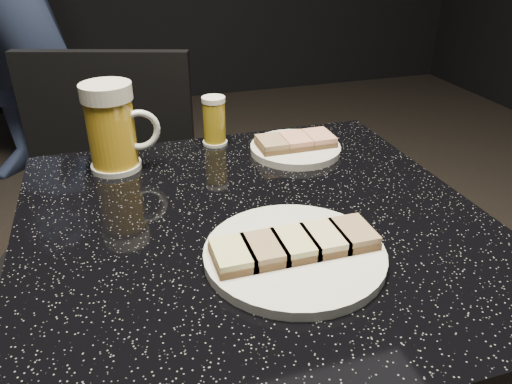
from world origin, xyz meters
TOP-DOWN VIEW (x-y plane):
  - plate_large at (0.02, -0.11)m, footprint 0.24×0.24m
  - plate_small at (0.15, 0.22)m, footprint 0.18×0.18m
  - table at (0.00, 0.00)m, footprint 0.70×0.70m
  - beer_mug at (-0.19, 0.25)m, footprint 0.13×0.09m
  - beer_tumbler at (0.01, 0.31)m, footprint 0.05×0.05m
  - chair at (-0.23, 0.51)m, footprint 0.53×0.53m
  - canapes_on_plate_large at (0.02, -0.11)m, footprint 0.22×0.07m
  - canapes_on_plate_small at (0.15, 0.22)m, footprint 0.15×0.07m

SIDE VIEW (x-z plane):
  - chair at x=-0.23m, z-range 0.06..0.94m
  - table at x=0.00m, z-range 0.13..0.88m
  - plate_large at x=0.02m, z-range 0.75..0.76m
  - plate_small at x=0.15m, z-range 0.75..0.76m
  - canapes_on_plate_large at x=0.02m, z-range 0.76..0.78m
  - canapes_on_plate_small at x=0.15m, z-range 0.76..0.78m
  - beer_tumbler at x=0.01m, z-range 0.75..0.85m
  - beer_mug at x=-0.19m, z-range 0.75..0.91m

